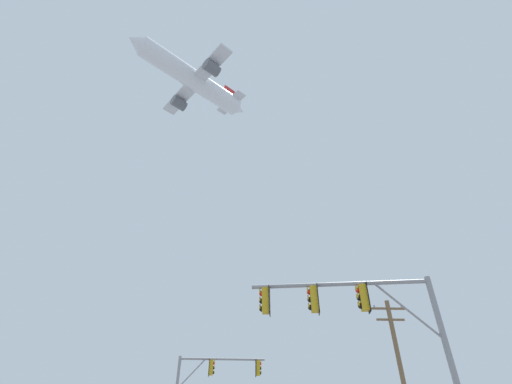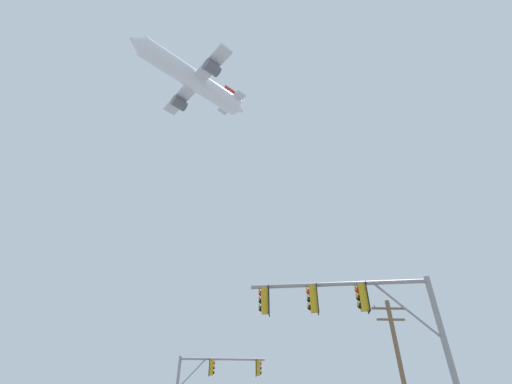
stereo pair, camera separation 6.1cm
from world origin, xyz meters
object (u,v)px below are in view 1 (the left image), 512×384
object	(u,v)px
signal_pole_near	(361,317)
utility_pole	(400,367)
signal_pole_far	(210,379)
airplane	(193,79)

from	to	relation	value
signal_pole_near	utility_pole	xyz separation A→B (m)	(5.41, 10.51, -0.16)
signal_pole_near	utility_pole	size ratio (longest dim) A/B	0.75
utility_pole	signal_pole_far	bearing A→B (deg)	165.12
utility_pole	airplane	bearing A→B (deg)	146.87
signal_pole_far	utility_pole	size ratio (longest dim) A/B	0.68
signal_pole_near	utility_pole	distance (m)	11.83
signal_pole_near	utility_pole	bearing A→B (deg)	62.76
signal_pole_near	airplane	bearing A→B (deg)	119.04
airplane	signal_pole_far	bearing A→B (deg)	-54.12
utility_pole	signal_pole_near	bearing A→B (deg)	-117.24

